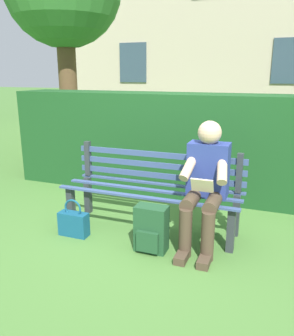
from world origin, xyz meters
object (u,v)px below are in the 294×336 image
at_px(park_bench, 153,187).
at_px(backpack, 151,229).
at_px(person_seated, 205,182).
at_px(handbag, 74,223).

height_order(park_bench, backpack, park_bench).
bearing_deg(person_seated, backpack, 37.06).
distance_m(park_bench, backpack, 0.58).
bearing_deg(backpack, park_bench, -71.99).
distance_m(backpack, handbag, 0.84).
bearing_deg(park_bench, person_seated, 162.20).
height_order(person_seated, backpack, person_seated).
bearing_deg(backpack, person_seated, -142.94).
distance_m(park_bench, handbag, 0.89).
bearing_deg(backpack, handbag, -0.67).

